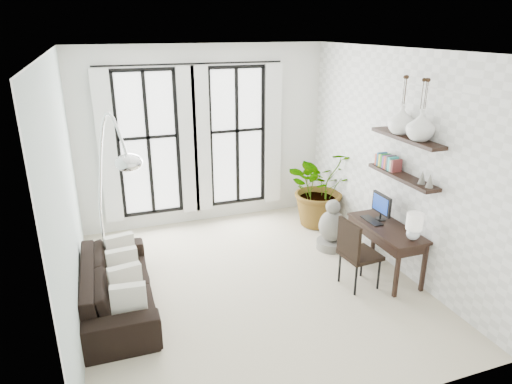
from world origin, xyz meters
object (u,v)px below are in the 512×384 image
plant (320,187)px  desk_chair (355,250)px  sofa (117,285)px  arc_lamp (111,159)px  desk (389,231)px  buddha (332,228)px

plant → desk_chair: (-0.56, -2.14, -0.14)m
sofa → arc_lamp: size_ratio=0.88×
desk → arc_lamp: 3.93m
sofa → buddha: size_ratio=2.55×
desk_chair → arc_lamp: arc_lamp is taller
sofa → arc_lamp: (0.10, 0.41, 1.58)m
sofa → desk: (3.75, -0.50, 0.40)m
desk_chair → desk: bearing=6.4°
desk_chair → arc_lamp: bearing=156.9°
desk → arc_lamp: (-3.64, 0.90, 1.18)m
desk_chair → buddha: size_ratio=1.19×
desk_chair → buddha: (0.28, 1.16, -0.22)m
desk → buddha: bearing=107.4°
plant → buddha: bearing=-105.8°
desk → arc_lamp: size_ratio=0.52×
sofa → plant: bearing=-66.3°
plant → desk: size_ratio=1.12×
plant → sofa: bearing=-157.6°
arc_lamp → buddha: (3.32, 0.14, -1.54)m
sofa → buddha: bearing=-79.8°
arc_lamp → plant: bearing=17.3°
desk → sofa: bearing=172.4°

